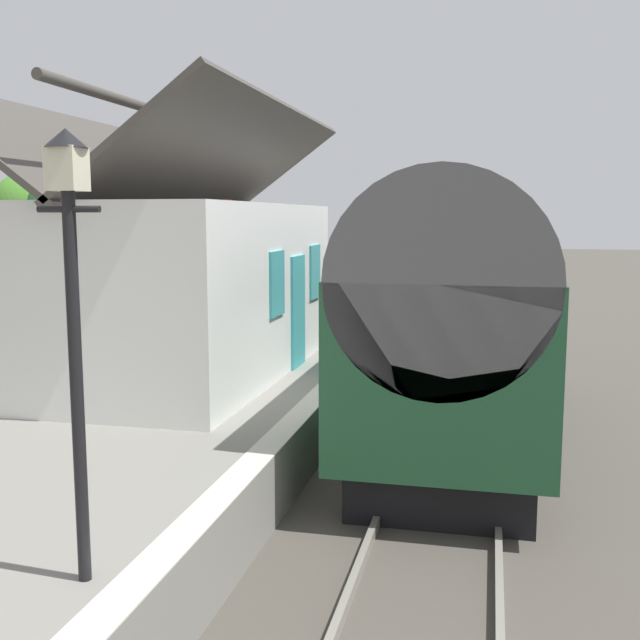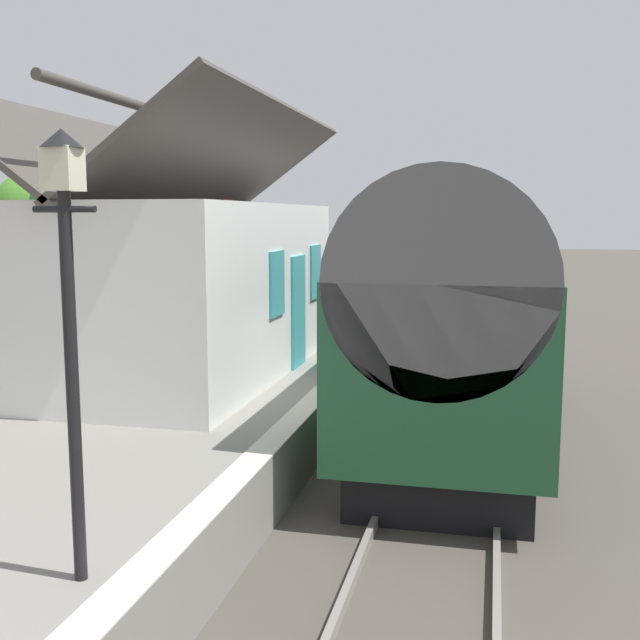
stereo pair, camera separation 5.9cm
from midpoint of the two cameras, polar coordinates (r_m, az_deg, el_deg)
ground_plane at (r=12.16m, az=5.60°, el=-10.09°), size 160.00×160.00×0.00m
platform at (r=13.03m, az=-11.03°, el=-6.89°), size 32.00×5.48×0.91m
platform_edge_coping at (r=12.11m, az=0.09°, el=-5.59°), size 32.00×0.36×0.02m
rail_near at (r=12.05m, az=13.39°, el=-10.09°), size 52.00×0.08×0.14m
rail_far at (r=12.12m, az=6.46°, el=-9.82°), size 52.00×0.08×0.14m
train at (r=13.20m, az=10.53°, el=1.11°), size 9.90×2.73×4.32m
station_building at (r=13.98m, az=-11.09°, el=2.90°), size 7.79×4.54×5.69m
bench_mid_platform at (r=21.29m, az=0.54°, el=1.51°), size 1.42×0.50×0.88m
bench_platform_end at (r=19.49m, az=-0.38°, el=0.93°), size 1.41×0.45×0.88m
planter_by_door at (r=23.80m, az=0.67°, el=2.11°), size 0.47×0.47×0.82m
planter_bench_right at (r=23.16m, az=-4.36°, el=1.51°), size 1.03×0.32×0.58m
lamp_post_platform at (r=5.88m, az=-18.36°, el=3.64°), size 0.32×0.50×3.46m
tree_distant at (r=25.33m, az=-18.32°, el=7.49°), size 2.80×2.46×5.29m
tree_far_right at (r=28.76m, az=-20.64°, el=7.75°), size 3.07×2.87×5.36m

